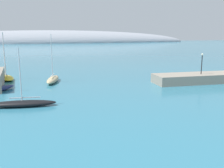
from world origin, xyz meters
TOP-DOWN VIEW (x-y plane):
  - breakwater_rocks at (21.06, 29.99)m, footprint 27.59×8.09m
  - distant_ridge at (24.47, 259.94)m, footprint 304.64×54.24m
  - sailboat_black_near_shore at (-14.37, 25.52)m, footprint 8.15×3.16m
  - sailboat_yellow_mid_mooring at (-16.91, 45.85)m, footprint 3.73×6.97m
  - sailboat_sand_end_of_line at (-8.88, 39.96)m, footprint 3.84×7.30m
  - harbor_lamp_post at (15.74, 30.11)m, footprint 0.36×0.36m

SIDE VIEW (x-z plane):
  - distant_ridge at x=24.47m, z-range -12.82..12.82m
  - sailboat_black_near_shore at x=-14.37m, z-range -3.11..3.94m
  - sailboat_yellow_mid_mooring at x=-16.91m, z-range -3.97..4.92m
  - sailboat_sand_end_of_line at x=-8.88m, z-range -3.74..4.87m
  - breakwater_rocks at x=21.06m, z-range 0.00..1.61m
  - harbor_lamp_post at x=15.74m, z-range 2.08..5.74m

